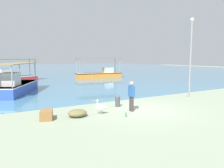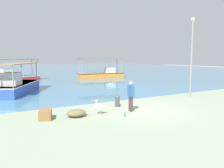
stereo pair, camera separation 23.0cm
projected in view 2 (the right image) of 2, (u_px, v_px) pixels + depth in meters
ground at (142, 110)px, 12.63m from camera, size 120.00×120.00×0.00m
harbor_water at (25, 70)px, 54.21m from camera, size 110.00×90.00×0.00m
fishing_boat_near_right at (17, 85)px, 18.36m from camera, size 4.40×6.52×2.54m
fishing_boat_far_left at (102, 74)px, 32.42m from camera, size 6.87×2.77×2.95m
fishing_boat_outer at (15, 77)px, 27.68m from camera, size 5.78×3.39×2.82m
pelican at (99, 107)px, 11.67m from camera, size 0.77×0.48×0.80m
lamp_post at (192, 53)px, 16.28m from camera, size 0.28×0.28×5.94m
mooring_bollard at (117, 100)px, 13.43m from camera, size 0.31×0.31×0.75m
fisherman_standing at (131, 95)px, 12.23m from camera, size 0.25×0.42×1.69m
net_pile at (76, 113)px, 11.20m from camera, size 0.99×0.84×0.39m
cargo_crate at (45, 115)px, 10.71m from camera, size 0.80×0.96×0.46m
glass_bottle at (125, 115)px, 11.14m from camera, size 0.07×0.07×0.27m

